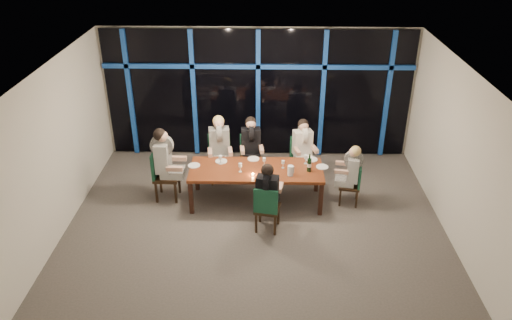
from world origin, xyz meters
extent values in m
plane|color=#5D5752|center=(0.00, 0.00, 0.00)|extent=(7.00, 7.00, 0.00)
cube|color=silver|center=(0.00, 3.00, 1.50)|extent=(7.00, 0.04, 3.00)
cube|color=silver|center=(0.00, -3.00, 1.50)|extent=(7.00, 0.04, 3.00)
cube|color=silver|center=(-3.50, 0.00, 1.50)|extent=(0.04, 6.00, 3.00)
cube|color=silver|center=(3.50, 0.00, 1.50)|extent=(0.04, 6.00, 3.00)
cube|color=white|center=(0.00, 0.00, 3.00)|extent=(7.00, 6.00, 0.04)
cube|color=black|center=(0.00, 2.94, 1.50)|extent=(6.86, 0.04, 2.94)
cube|color=#14429D|center=(-2.90, 2.89, 1.50)|extent=(0.10, 0.10, 2.94)
cube|color=#14429D|center=(-1.45, 2.89, 1.50)|extent=(0.10, 0.10, 2.94)
cube|color=#14429D|center=(0.00, 2.89, 1.50)|extent=(0.10, 0.10, 2.94)
cube|color=#14429D|center=(1.45, 2.89, 1.50)|extent=(0.10, 0.10, 2.94)
cube|color=#14429D|center=(2.90, 2.89, 1.50)|extent=(0.10, 0.10, 2.94)
cube|color=#14429D|center=(0.00, 2.89, 2.16)|extent=(6.86, 0.10, 0.10)
cube|color=#FF2D14|center=(1.10, 3.25, 2.15)|extent=(0.60, 0.05, 0.35)
cube|color=brown|center=(0.00, 0.80, 0.72)|extent=(2.60, 1.00, 0.06)
cube|color=black|center=(-1.24, 0.36, 0.34)|extent=(0.08, 0.08, 0.69)
cube|color=black|center=(1.24, 0.36, 0.34)|extent=(0.08, 0.08, 0.69)
cube|color=black|center=(-1.24, 1.24, 0.34)|extent=(0.08, 0.08, 0.69)
cube|color=black|center=(1.24, 1.24, 0.34)|extent=(0.08, 0.08, 0.69)
cube|color=black|center=(-0.79, 1.64, 0.47)|extent=(0.53, 0.53, 0.06)
cube|color=#1A5337|center=(-0.82, 1.84, 0.75)|extent=(0.47, 0.12, 0.52)
cube|color=black|center=(-0.95, 1.43, 0.22)|extent=(0.05, 0.05, 0.44)
cube|color=black|center=(-0.58, 1.48, 0.22)|extent=(0.05, 0.05, 0.44)
cube|color=black|center=(-1.00, 1.80, 0.22)|extent=(0.05, 0.05, 0.44)
cube|color=black|center=(-0.63, 1.85, 0.22)|extent=(0.05, 0.05, 0.44)
cube|color=black|center=(-0.13, 1.75, 0.45)|extent=(0.50, 0.50, 0.06)
cube|color=#1A5337|center=(-0.15, 1.95, 0.72)|extent=(0.45, 0.10, 0.50)
cube|color=black|center=(-0.29, 1.56, 0.21)|extent=(0.04, 0.04, 0.42)
cube|color=black|center=(0.07, 1.60, 0.21)|extent=(0.04, 0.04, 0.42)
cube|color=black|center=(-0.33, 1.91, 0.21)|extent=(0.04, 0.04, 0.42)
cube|color=black|center=(0.03, 1.95, 0.21)|extent=(0.04, 0.04, 0.42)
cube|color=black|center=(0.97, 1.74, 0.44)|extent=(0.53, 0.53, 0.06)
cube|color=#1A5337|center=(0.92, 1.93, 0.70)|extent=(0.43, 0.16, 0.49)
cube|color=black|center=(0.84, 1.53, 0.20)|extent=(0.05, 0.05, 0.41)
cube|color=black|center=(1.18, 1.62, 0.20)|extent=(0.05, 0.05, 0.41)
cube|color=black|center=(0.75, 1.87, 0.20)|extent=(0.05, 0.05, 0.41)
cube|color=black|center=(1.09, 1.96, 0.20)|extent=(0.05, 0.05, 0.41)
cube|color=black|center=(-1.79, 0.91, 0.49)|extent=(0.50, 0.50, 0.06)
cube|color=#1A5337|center=(-2.01, 0.92, 0.78)|extent=(0.07, 0.49, 0.54)
cube|color=black|center=(-1.60, 0.71, 0.23)|extent=(0.04, 0.04, 0.45)
cube|color=black|center=(-1.59, 1.10, 0.23)|extent=(0.04, 0.04, 0.45)
cube|color=black|center=(-1.99, 0.72, 0.23)|extent=(0.04, 0.04, 0.45)
cube|color=black|center=(-1.98, 1.11, 0.23)|extent=(0.04, 0.04, 0.45)
cube|color=black|center=(1.84, 0.80, 0.40)|extent=(0.46, 0.46, 0.05)
cube|color=#1A5337|center=(2.02, 0.76, 0.64)|extent=(0.11, 0.40, 0.45)
cube|color=black|center=(1.71, 0.98, 0.19)|extent=(0.04, 0.04, 0.37)
cube|color=black|center=(1.66, 0.67, 0.19)|extent=(0.04, 0.04, 0.37)
cube|color=black|center=(2.03, 0.93, 0.19)|extent=(0.04, 0.04, 0.37)
cube|color=black|center=(1.97, 0.61, 0.19)|extent=(0.04, 0.04, 0.37)
cube|color=black|center=(0.22, -0.12, 0.43)|extent=(0.51, 0.51, 0.06)
cube|color=#1A5337|center=(0.19, -0.31, 0.69)|extent=(0.44, 0.13, 0.48)
cube|color=black|center=(0.43, 0.02, 0.20)|extent=(0.05, 0.05, 0.41)
cube|color=black|center=(0.09, 0.09, 0.20)|extent=(0.05, 0.05, 0.41)
cube|color=black|center=(0.36, -0.32, 0.20)|extent=(0.05, 0.05, 0.41)
cube|color=black|center=(0.02, -0.25, 0.20)|extent=(0.05, 0.05, 0.41)
cube|color=black|center=(-0.77, 1.51, 0.57)|extent=(0.43, 0.49, 0.15)
cube|color=black|center=(-0.79, 1.68, 0.92)|extent=(0.45, 0.31, 0.58)
cylinder|color=black|center=(-0.79, 1.68, 1.15)|extent=(0.17, 0.45, 0.44)
sphere|color=tan|center=(-0.79, 1.66, 1.33)|extent=(0.22, 0.22, 0.22)
sphere|color=tan|center=(-0.80, 1.70, 1.37)|extent=(0.24, 0.24, 0.24)
cube|color=tan|center=(-0.96, 1.40, 0.79)|extent=(0.13, 0.32, 0.08)
cube|color=tan|center=(-0.55, 1.46, 0.79)|extent=(0.13, 0.32, 0.08)
cube|color=black|center=(-0.11, 1.64, 0.55)|extent=(0.40, 0.46, 0.14)
cube|color=black|center=(-0.13, 1.79, 0.88)|extent=(0.42, 0.28, 0.56)
cylinder|color=black|center=(-0.13, 1.79, 1.10)|extent=(0.15, 0.43, 0.42)
sphere|color=tan|center=(-0.13, 1.77, 1.28)|extent=(0.21, 0.21, 0.21)
sphere|color=black|center=(-0.14, 1.81, 1.30)|extent=(0.23, 0.23, 0.23)
cube|color=tan|center=(-0.30, 1.53, 0.79)|extent=(0.11, 0.31, 0.08)
cube|color=tan|center=(0.09, 1.58, 0.79)|extent=(0.11, 0.31, 0.08)
cube|color=white|center=(1.00, 1.63, 0.53)|extent=(0.44, 0.48, 0.14)
cube|color=white|center=(0.96, 1.78, 0.85)|extent=(0.43, 0.32, 0.54)
cylinder|color=white|center=(0.96, 1.78, 1.07)|extent=(0.20, 0.42, 0.41)
sphere|color=tan|center=(0.96, 1.76, 1.24)|extent=(0.20, 0.20, 0.20)
sphere|color=black|center=(0.95, 1.80, 1.27)|extent=(0.22, 0.22, 0.22)
cube|color=tan|center=(0.83, 1.51, 0.79)|extent=(0.15, 0.30, 0.08)
cube|color=tan|center=(1.21, 1.61, 0.79)|extent=(0.15, 0.30, 0.08)
cube|color=black|center=(-1.66, 0.91, 0.59)|extent=(0.46, 0.40, 0.15)
cube|color=black|center=(-1.83, 0.91, 0.95)|extent=(0.27, 0.44, 0.60)
cylinder|color=black|center=(-1.83, 0.91, 1.19)|extent=(0.46, 0.12, 0.45)
sphere|color=tan|center=(-1.81, 0.91, 1.38)|extent=(0.23, 0.23, 0.23)
sphere|color=black|center=(-1.86, 0.92, 1.41)|extent=(0.25, 0.25, 0.25)
cube|color=tan|center=(-1.58, 0.69, 0.79)|extent=(0.33, 0.10, 0.09)
cube|color=tan|center=(-1.57, 1.12, 0.79)|extent=(0.33, 0.10, 0.09)
cube|color=black|center=(1.74, 0.81, 0.49)|extent=(0.42, 0.38, 0.12)
cube|color=black|center=(1.88, 0.79, 0.78)|extent=(0.27, 0.39, 0.50)
cylinder|color=black|center=(1.88, 0.79, 0.98)|extent=(0.38, 0.15, 0.37)
sphere|color=tan|center=(1.86, 0.79, 1.14)|extent=(0.19, 0.19, 0.19)
sphere|color=tan|center=(1.90, 0.79, 1.17)|extent=(0.20, 0.20, 0.20)
cube|color=tan|center=(1.70, 1.00, 0.79)|extent=(0.28, 0.12, 0.07)
cube|color=tan|center=(1.64, 0.65, 0.79)|extent=(0.28, 0.12, 0.07)
cube|color=black|center=(0.25, 0.00, 0.53)|extent=(0.42, 0.46, 0.14)
cube|color=black|center=(0.22, -0.15, 0.85)|extent=(0.42, 0.30, 0.54)
cylinder|color=black|center=(0.22, -0.15, 1.06)|extent=(0.17, 0.42, 0.41)
sphere|color=tan|center=(0.22, -0.14, 1.24)|extent=(0.20, 0.20, 0.20)
sphere|color=black|center=(0.21, -0.17, 1.26)|extent=(0.22, 0.22, 0.22)
cube|color=tan|center=(0.45, 0.04, 0.79)|extent=(0.13, 0.30, 0.08)
cube|color=tan|center=(0.07, 0.11, 0.79)|extent=(0.13, 0.30, 0.08)
cylinder|color=white|center=(-0.71, 1.08, 0.76)|extent=(0.24, 0.24, 0.01)
cylinder|color=white|center=(-0.06, 1.20, 0.76)|extent=(0.24, 0.24, 0.01)
cylinder|color=white|center=(1.11, 1.20, 0.76)|extent=(0.24, 0.24, 0.01)
cylinder|color=white|center=(-1.23, 0.90, 0.76)|extent=(0.24, 0.24, 0.01)
cylinder|color=white|center=(1.28, 0.89, 0.76)|extent=(0.24, 0.24, 0.01)
cylinder|color=white|center=(0.33, 0.43, 0.76)|extent=(0.24, 0.24, 0.01)
cylinder|color=black|center=(1.02, 0.73, 0.88)|extent=(0.08, 0.08, 0.27)
cylinder|color=black|center=(1.02, 0.73, 1.07)|extent=(0.03, 0.03, 0.10)
cylinder|color=silver|center=(1.02, 0.73, 0.88)|extent=(0.08, 0.08, 0.08)
cylinder|color=white|center=(0.66, 0.56, 0.85)|extent=(0.11, 0.11, 0.20)
cylinder|color=white|center=(0.72, 0.56, 0.87)|extent=(0.02, 0.02, 0.14)
cylinder|color=#FFA94C|center=(-0.06, 0.55, 0.76)|extent=(0.05, 0.05, 0.03)
cylinder|color=silver|center=(-0.30, 0.68, 0.75)|extent=(0.07, 0.07, 0.01)
cylinder|color=silver|center=(-0.30, 0.68, 0.81)|extent=(0.01, 0.01, 0.10)
cylinder|color=silver|center=(-0.30, 0.68, 0.90)|extent=(0.07, 0.07, 0.07)
cylinder|color=silver|center=(0.16, 0.94, 0.75)|extent=(0.06, 0.06, 0.01)
cylinder|color=silver|center=(0.16, 0.94, 0.80)|extent=(0.01, 0.01, 0.09)
cylinder|color=silver|center=(0.16, 0.94, 0.88)|extent=(0.06, 0.06, 0.07)
cylinder|color=silver|center=(0.52, 0.85, 0.75)|extent=(0.06, 0.06, 0.01)
cylinder|color=silver|center=(0.52, 0.85, 0.80)|extent=(0.01, 0.01, 0.09)
cylinder|color=silver|center=(0.52, 0.85, 0.88)|extent=(0.06, 0.06, 0.06)
cylinder|color=silver|center=(-0.71, 0.99, 0.75)|extent=(0.07, 0.07, 0.01)
cylinder|color=silver|center=(-0.71, 0.99, 0.81)|extent=(0.01, 0.01, 0.11)
cylinder|color=silver|center=(-0.71, 0.99, 0.90)|extent=(0.07, 0.07, 0.07)
cylinder|color=silver|center=(0.98, 1.04, 0.75)|extent=(0.07, 0.07, 0.01)
cylinder|color=silver|center=(0.98, 1.04, 0.81)|extent=(0.01, 0.01, 0.11)
cylinder|color=silver|center=(0.98, 1.04, 0.90)|extent=(0.07, 0.07, 0.07)
camera|label=1|loc=(0.17, -7.71, 5.45)|focal=35.00mm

